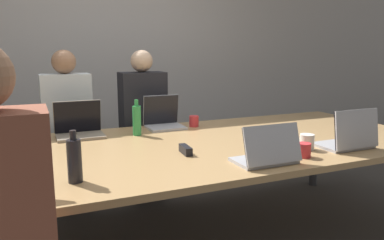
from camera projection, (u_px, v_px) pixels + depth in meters
name	position (u px, v px, depth m)	size (l,w,h in m)	color
curtain_wall	(103.00, 48.00, 4.22)	(12.00, 0.06, 2.80)	#BCB7B2
conference_table	(163.00, 154.00, 2.52)	(4.05, 1.53, 0.74)	tan
laptop_far_midleft	(79.00, 126.00, 2.83)	(0.35, 0.26, 0.27)	gray
person_far_midleft	(68.00, 135.00, 3.19)	(0.40, 0.24, 1.38)	#2D2D38
cup_far_midleft	(44.00, 134.00, 2.70)	(0.08, 0.08, 0.09)	#232328
laptop_near_midright	(268.00, 152.00, 2.13)	(0.36, 0.23, 0.23)	#B7B7BC
cup_near_midright	(304.00, 150.00, 2.28)	(0.09, 0.09, 0.09)	red
laptop_far_center	(163.00, 118.00, 3.15)	(0.31, 0.26, 0.27)	#B7B7BC
person_far_center	(143.00, 129.00, 3.43)	(0.40, 0.24, 1.38)	#2D2D38
cup_far_center	(194.00, 121.00, 3.19)	(0.08, 0.08, 0.09)	red
bottle_far_center	(137.00, 120.00, 2.85)	(0.07, 0.07, 0.28)	green
laptop_near_left	(8.00, 185.00, 1.63)	(0.34, 0.22, 0.22)	#333338
bottle_near_left	(74.00, 160.00, 1.83)	(0.07, 0.07, 0.26)	black
laptop_near_right	(349.00, 137.00, 2.47)	(0.36, 0.26, 0.27)	#B7B7BC
cup_near_right	(307.00, 142.00, 2.45)	(0.09, 0.09, 0.10)	white
stapler	(186.00, 150.00, 2.35)	(0.05, 0.15, 0.05)	black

